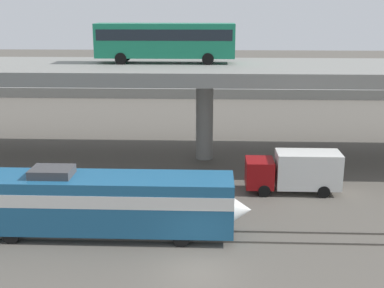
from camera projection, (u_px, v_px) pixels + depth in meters
name	position (u px, v px, depth m)	size (l,w,h in m)	color
ground_plane	(197.00, 270.00, 26.56)	(260.00, 260.00, 0.00)	#565149
rail_strip_near	(199.00, 241.00, 29.71)	(110.00, 0.12, 0.12)	#59544C
rail_strip_far	(200.00, 230.00, 31.08)	(110.00, 0.12, 0.12)	#59544C
train_locomotive	(112.00, 201.00, 30.03)	(16.82, 3.04, 4.18)	#1E5984
highway_overpass	(205.00, 73.00, 43.80)	(96.00, 11.77, 8.34)	gray
transit_bus_on_overpass	(165.00, 39.00, 44.17)	(12.00, 2.68, 3.40)	#197A56
service_truck_west	(295.00, 171.00, 37.19)	(6.80, 2.46, 3.04)	maroon
pier_parking_lot	(208.00, 88.00, 79.35)	(72.15, 11.54, 1.47)	gray
parked_car_0	(100.00, 76.00, 80.98)	(4.43, 1.98, 1.50)	navy
parked_car_1	(348.00, 77.00, 80.38)	(4.15, 1.87, 1.50)	#B7B7BC
parked_car_2	(270.00, 80.00, 77.04)	(4.43, 1.90, 1.50)	#B7B7BC
parked_car_3	(328.00, 79.00, 77.61)	(4.19, 1.82, 1.50)	navy
parked_car_4	(258.00, 77.00, 80.60)	(4.69, 1.83, 1.50)	#B7B7BC
harbor_water	(209.00, 73.00, 101.70)	(140.00, 36.00, 0.01)	navy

